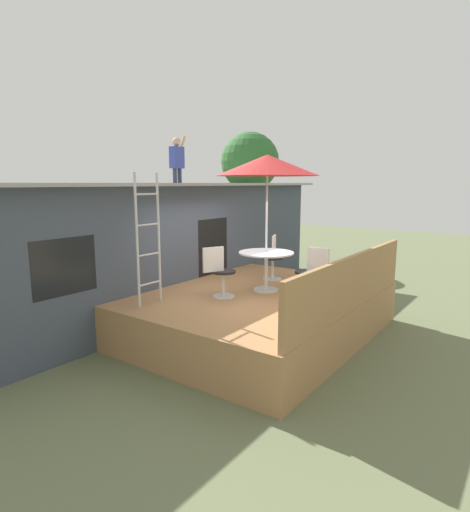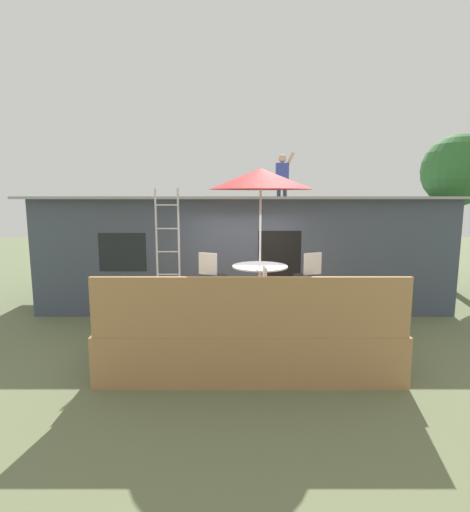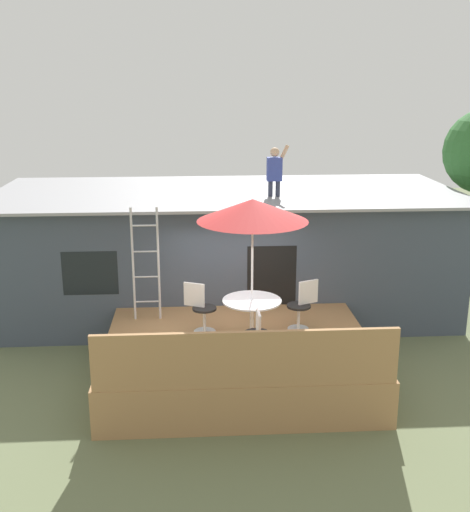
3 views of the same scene
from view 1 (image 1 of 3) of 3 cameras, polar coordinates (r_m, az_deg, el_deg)
ground_plane at (r=8.26m, az=2.32°, el=-10.22°), size 40.00×40.00×0.00m
house at (r=10.30m, az=-14.53°, el=1.65°), size 10.50×4.50×2.83m
deck at (r=8.13m, az=2.34°, el=-7.58°), size 4.71×3.98×0.80m
deck_railing at (r=7.06m, az=15.62°, el=-3.48°), size 4.61×0.08×0.90m
patio_table at (r=8.02m, az=4.22°, el=-0.58°), size 1.04×1.04×0.74m
patio_umbrella at (r=7.89m, az=4.38°, el=12.10°), size 1.90×1.90×2.54m
step_ladder at (r=7.18m, az=-11.65°, el=2.18°), size 0.52×0.04×2.20m
person_figure at (r=10.32m, az=-7.82°, el=13.13°), size 0.47×0.20×1.11m
patio_chair_left at (r=7.55m, az=-2.07°, el=-2.21°), size 0.59×0.44×0.92m
patio_chair_right at (r=9.07m, az=5.16°, el=-0.20°), size 0.59×0.44×0.92m
patio_chair_near at (r=7.61m, az=10.21°, el=-2.27°), size 0.44×0.62×0.92m
backyard_tree at (r=15.46m, az=2.03°, el=12.43°), size 2.08×2.08×4.62m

